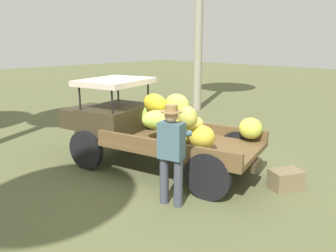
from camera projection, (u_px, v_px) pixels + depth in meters
ground_plane at (175, 168)px, 7.09m from camera, size 60.00×60.00×0.00m
truck at (148, 125)px, 7.01m from camera, size 4.65×2.63×1.86m
farmer at (171, 149)px, 5.28m from camera, size 0.54×0.50×1.70m
wooden_crate at (286, 180)px, 6.06m from camera, size 0.60×0.68×0.36m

